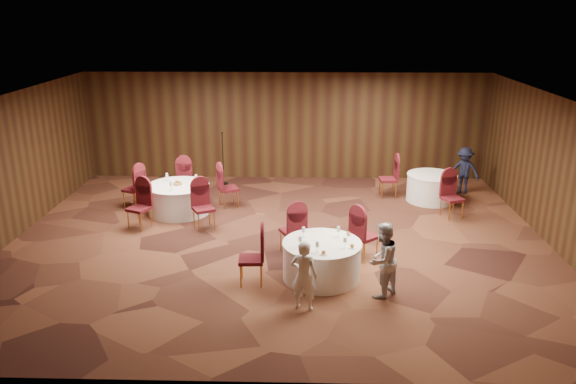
{
  "coord_description": "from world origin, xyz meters",
  "views": [
    {
      "loc": [
        0.54,
        -11.63,
        5.01
      ],
      "look_at": [
        0.2,
        0.2,
        1.1
      ],
      "focal_mm": 35.0,
      "sensor_mm": 36.0,
      "label": 1
    }
  ],
  "objects_px": {
    "mic_stand": "(223,169)",
    "table_left": "(179,199)",
    "woman_a": "(304,276)",
    "table_main": "(322,260)",
    "man_c": "(464,170)",
    "woman_b": "(382,260)",
    "table_right": "(431,187)"
  },
  "relations": [
    {
      "from": "table_main",
      "to": "woman_b",
      "type": "height_order",
      "value": "woman_b"
    },
    {
      "from": "table_right",
      "to": "woman_b",
      "type": "height_order",
      "value": "woman_b"
    },
    {
      "from": "table_left",
      "to": "mic_stand",
      "type": "xyz_separation_m",
      "value": [
        0.8,
        2.48,
        0.08
      ]
    },
    {
      "from": "table_left",
      "to": "woman_a",
      "type": "distance_m",
      "value": 5.72
    },
    {
      "from": "woman_b",
      "to": "man_c",
      "type": "bearing_deg",
      "value": -164.6
    },
    {
      "from": "table_main",
      "to": "mic_stand",
      "type": "bearing_deg",
      "value": 114.4
    },
    {
      "from": "woman_b",
      "to": "man_c",
      "type": "distance_m",
      "value": 6.8
    },
    {
      "from": "table_main",
      "to": "mic_stand",
      "type": "xyz_separation_m",
      "value": [
        -2.73,
        6.03,
        0.08
      ]
    },
    {
      "from": "woman_a",
      "to": "table_main",
      "type": "bearing_deg",
      "value": -91.67
    },
    {
      "from": "mic_stand",
      "to": "man_c",
      "type": "relative_size",
      "value": 1.19
    },
    {
      "from": "man_c",
      "to": "woman_a",
      "type": "bearing_deg",
      "value": -95.38
    },
    {
      "from": "table_left",
      "to": "mic_stand",
      "type": "bearing_deg",
      "value": 72.1
    },
    {
      "from": "table_main",
      "to": "man_c",
      "type": "relative_size",
      "value": 1.16
    },
    {
      "from": "table_left",
      "to": "table_right",
      "type": "xyz_separation_m",
      "value": [
        6.63,
        1.13,
        0.0
      ]
    },
    {
      "from": "woman_a",
      "to": "man_c",
      "type": "xyz_separation_m",
      "value": [
        4.49,
        6.58,
        0.02
      ]
    },
    {
      "from": "table_main",
      "to": "man_c",
      "type": "height_order",
      "value": "man_c"
    },
    {
      "from": "woman_a",
      "to": "woman_b",
      "type": "bearing_deg",
      "value": -144.9
    },
    {
      "from": "woman_b",
      "to": "table_main",
      "type": "bearing_deg",
      "value": -79.72
    },
    {
      "from": "mic_stand",
      "to": "woman_a",
      "type": "height_order",
      "value": "mic_stand"
    },
    {
      "from": "table_left",
      "to": "mic_stand",
      "type": "distance_m",
      "value": 2.61
    },
    {
      "from": "table_right",
      "to": "mic_stand",
      "type": "relative_size",
      "value": 0.85
    },
    {
      "from": "table_left",
      "to": "woman_a",
      "type": "relative_size",
      "value": 1.24
    },
    {
      "from": "table_left",
      "to": "man_c",
      "type": "bearing_deg",
      "value": 13.51
    },
    {
      "from": "woman_b",
      "to": "man_c",
      "type": "relative_size",
      "value": 1.07
    },
    {
      "from": "mic_stand",
      "to": "table_left",
      "type": "bearing_deg",
      "value": -107.9
    },
    {
      "from": "table_main",
      "to": "table_right",
      "type": "relative_size",
      "value": 1.14
    },
    {
      "from": "table_main",
      "to": "woman_b",
      "type": "distance_m",
      "value": 1.29
    },
    {
      "from": "woman_b",
      "to": "man_c",
      "type": "height_order",
      "value": "woman_b"
    },
    {
      "from": "table_right",
      "to": "woman_a",
      "type": "height_order",
      "value": "woman_a"
    },
    {
      "from": "mic_stand",
      "to": "table_right",
      "type": "bearing_deg",
      "value": -13.06
    },
    {
      "from": "table_right",
      "to": "woman_b",
      "type": "bearing_deg",
      "value": -110.91
    },
    {
      "from": "table_right",
      "to": "woman_b",
      "type": "distance_m",
      "value": 5.72
    }
  ]
}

